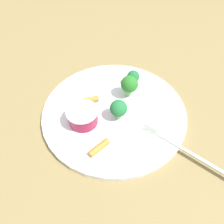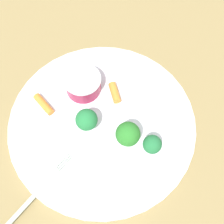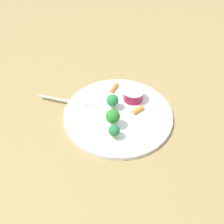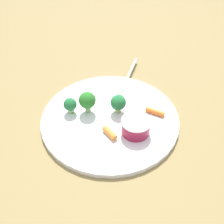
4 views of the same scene
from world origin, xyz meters
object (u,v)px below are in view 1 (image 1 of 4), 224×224
Objects in this scene: plate at (114,110)px; broccoli_floret_2 at (119,109)px; broccoli_floret_1 at (132,77)px; carrot_stick_0 at (90,100)px; carrot_stick_1 at (99,147)px; broccoli_floret_0 at (129,85)px; fork at (183,149)px; sauce_cup at (83,116)px.

broccoli_floret_2 reaches higher than plate.
broccoli_floret_1 reaches higher than carrot_stick_0.
broccoli_floret_2 is 0.09m from carrot_stick_1.
broccoli_floret_0 is 0.30× the size of fork.
broccoli_floret_2 is at bearing 139.77° from plate.
fork is (-0.16, 0.02, 0.01)m from plate.
sauce_cup is 1.72× the size of carrot_stick_0.
fork reaches higher than plate.
fork is at bearing 144.52° from broccoli_floret_1.
sauce_cup reaches higher than fork.
broccoli_floret_1 is (0.00, -0.09, 0.03)m from plate.
carrot_stick_1 is at bearing 148.14° from sauce_cup.
carrot_stick_0 is at bearing 43.52° from broccoli_floret_0.
broccoli_floret_1 is at bearing -75.29° from broccoli_floret_0.
carrot_stick_0 is (0.08, -0.01, -0.02)m from broccoli_floret_2.
sauce_cup is 1.19× the size of broccoli_floret_0.
sauce_cup is at bearing 109.10° from carrot_stick_0.
sauce_cup reaches higher than carrot_stick_0.
sauce_cup is at bearing 76.51° from broccoli_floret_1.
broccoli_floret_1 is 1.04× the size of carrot_stick_0.
sauce_cup is 1.45× the size of carrot_stick_1.
sauce_cup is 0.07m from broccoli_floret_2.
carrot_stick_0 is (0.07, 0.06, -0.03)m from broccoli_floret_0.
fork is (-0.15, 0.08, -0.03)m from broccoli_floret_0.
broccoli_floret_2 is at bearing 98.47° from broccoli_floret_0.
carrot_stick_0 is at bearing -70.90° from sauce_cup.
broccoli_floret_0 is at bearing -136.48° from carrot_stick_0.
broccoli_floret_0 is 0.17m from fork.
broccoli_floret_1 is at bearing -118.67° from carrot_stick_0.
plate is 0.04m from broccoli_floret_2.
broccoli_floret_1 is 0.22× the size of fork.
sauce_cup is at bearing 67.72° from broccoli_floret_0.
broccoli_floret_1 is at bearing -103.49° from sauce_cup.
sauce_cup is 0.36× the size of fork.
broccoli_floret_2 reaches higher than carrot_stick_1.
broccoli_floret_2 is 1.04× the size of carrot_stick_1.
sauce_cup is 0.20m from fork.
carrot_stick_1 is (-0.02, 0.10, 0.01)m from plate.
sauce_cup is at bearing 58.01° from plate.
broccoli_floret_1 reaches higher than fork.
fork is at bearing 176.82° from broccoli_floret_2.
broccoli_floret_1 is 0.88× the size of carrot_stick_1.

